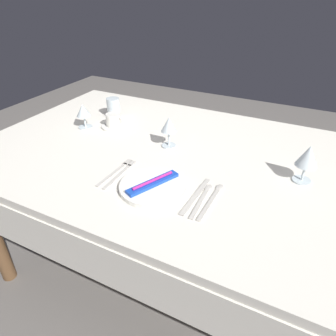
{
  "coord_description": "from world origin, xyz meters",
  "views": [
    {
      "loc": [
        0.46,
        -1.03,
        1.38
      ],
      "look_at": [
        0.02,
        -0.15,
        0.76
      ],
      "focal_mm": 32.25,
      "sensor_mm": 36.0,
      "label": 1
    }
  ],
  "objects_px": {
    "dinner_plate": "(153,186)",
    "wine_glass_right": "(169,126)",
    "dinner_knife": "(195,197)",
    "spoon_dessert": "(214,197)",
    "fork_inner": "(116,171)",
    "drink_tumbler": "(114,109)",
    "coffee_cup_left": "(114,120)",
    "toothbrush_package": "(153,183)",
    "fork_outer": "(121,173)",
    "spoon_soup": "(203,196)",
    "wine_glass_centre": "(83,112)",
    "wine_glass_left": "(308,157)"
  },
  "relations": [
    {
      "from": "fork_inner",
      "to": "wine_glass_right",
      "type": "xyz_separation_m",
      "value": [
        0.09,
        0.28,
        0.1
      ]
    },
    {
      "from": "fork_outer",
      "to": "dinner_knife",
      "type": "bearing_deg",
      "value": -2.07
    },
    {
      "from": "dinner_knife",
      "to": "spoon_soup",
      "type": "relative_size",
      "value": 1.13
    },
    {
      "from": "fork_inner",
      "to": "wine_glass_left",
      "type": "bearing_deg",
      "value": 21.37
    },
    {
      "from": "dinner_knife",
      "to": "wine_glass_centre",
      "type": "relative_size",
      "value": 1.87
    },
    {
      "from": "toothbrush_package",
      "to": "drink_tumbler",
      "type": "relative_size",
      "value": 1.99
    },
    {
      "from": "wine_glass_centre",
      "to": "wine_glass_left",
      "type": "xyz_separation_m",
      "value": [
        1.03,
        -0.02,
        0.02
      ]
    },
    {
      "from": "dinner_knife",
      "to": "coffee_cup_left",
      "type": "bearing_deg",
      "value": 148.79
    },
    {
      "from": "fork_inner",
      "to": "spoon_dessert",
      "type": "relative_size",
      "value": 0.98
    },
    {
      "from": "spoon_soup",
      "to": "wine_glass_right",
      "type": "distance_m",
      "value": 0.4
    },
    {
      "from": "coffee_cup_left",
      "to": "drink_tumbler",
      "type": "distance_m",
      "value": 0.14
    },
    {
      "from": "toothbrush_package",
      "to": "spoon_dessert",
      "type": "xyz_separation_m",
      "value": [
        0.21,
        0.05,
        -0.02
      ]
    },
    {
      "from": "toothbrush_package",
      "to": "wine_glass_centre",
      "type": "height_order",
      "value": "wine_glass_centre"
    },
    {
      "from": "wine_glass_left",
      "to": "wine_glass_right",
      "type": "xyz_separation_m",
      "value": [
        -0.57,
        0.03,
        -0.0
      ]
    },
    {
      "from": "wine_glass_left",
      "to": "dinner_knife",
      "type": "bearing_deg",
      "value": -139.49
    },
    {
      "from": "wine_glass_left",
      "to": "coffee_cup_left",
      "type": "bearing_deg",
      "value": 174.53
    },
    {
      "from": "spoon_dessert",
      "to": "fork_inner",
      "type": "bearing_deg",
      "value": -178.19
    },
    {
      "from": "drink_tumbler",
      "to": "spoon_soup",
      "type": "bearing_deg",
      "value": -33.33
    },
    {
      "from": "dinner_plate",
      "to": "wine_glass_right",
      "type": "relative_size",
      "value": 1.74
    },
    {
      "from": "toothbrush_package",
      "to": "coffee_cup_left",
      "type": "xyz_separation_m",
      "value": [
        -0.43,
        0.38,
        0.02
      ]
    },
    {
      "from": "wine_glass_left",
      "to": "drink_tumbler",
      "type": "height_order",
      "value": "wine_glass_left"
    },
    {
      "from": "toothbrush_package",
      "to": "spoon_dessert",
      "type": "bearing_deg",
      "value": 12.4
    },
    {
      "from": "toothbrush_package",
      "to": "drink_tumbler",
      "type": "height_order",
      "value": "drink_tumbler"
    },
    {
      "from": "fork_outer",
      "to": "coffee_cup_left",
      "type": "relative_size",
      "value": 2.27
    },
    {
      "from": "spoon_dessert",
      "to": "wine_glass_right",
      "type": "distance_m",
      "value": 0.42
    },
    {
      "from": "fork_inner",
      "to": "spoon_soup",
      "type": "bearing_deg",
      "value": 0.03
    },
    {
      "from": "wine_glass_left",
      "to": "fork_outer",
      "type": "bearing_deg",
      "value": -157.62
    },
    {
      "from": "toothbrush_package",
      "to": "coffee_cup_left",
      "type": "distance_m",
      "value": 0.57
    },
    {
      "from": "dinner_knife",
      "to": "wine_glass_right",
      "type": "bearing_deg",
      "value": 130.05
    },
    {
      "from": "fork_inner",
      "to": "drink_tumbler",
      "type": "xyz_separation_m",
      "value": [
        -0.33,
        0.46,
        0.04
      ]
    },
    {
      "from": "fork_inner",
      "to": "dinner_knife",
      "type": "relative_size",
      "value": 0.93
    },
    {
      "from": "coffee_cup_left",
      "to": "wine_glass_right",
      "type": "xyz_separation_m",
      "value": [
        0.34,
        -0.06,
        0.06
      ]
    },
    {
      "from": "toothbrush_package",
      "to": "fork_inner",
      "type": "xyz_separation_m",
      "value": [
        -0.18,
        0.03,
        -0.02
      ]
    },
    {
      "from": "coffee_cup_left",
      "to": "dinner_plate",
      "type": "bearing_deg",
      "value": -40.98
    },
    {
      "from": "spoon_soup",
      "to": "wine_glass_centre",
      "type": "xyz_separation_m",
      "value": [
        -0.74,
        0.27,
        0.08
      ]
    },
    {
      "from": "toothbrush_package",
      "to": "wine_glass_right",
      "type": "bearing_deg",
      "value": 106.55
    },
    {
      "from": "dinner_knife",
      "to": "dinner_plate",
      "type": "bearing_deg",
      "value": -172.6
    },
    {
      "from": "dinner_plate",
      "to": "fork_inner",
      "type": "height_order",
      "value": "dinner_plate"
    },
    {
      "from": "dinner_plate",
      "to": "wine_glass_right",
      "type": "distance_m",
      "value": 0.34
    },
    {
      "from": "spoon_soup",
      "to": "wine_glass_left",
      "type": "distance_m",
      "value": 0.4
    },
    {
      "from": "coffee_cup_left",
      "to": "wine_glass_right",
      "type": "relative_size",
      "value": 0.69
    },
    {
      "from": "fork_outer",
      "to": "wine_glass_left",
      "type": "xyz_separation_m",
      "value": [
        0.63,
        0.26,
        0.1
      ]
    },
    {
      "from": "drink_tumbler",
      "to": "spoon_dessert",
      "type": "bearing_deg",
      "value": -31.46
    },
    {
      "from": "spoon_dessert",
      "to": "wine_glass_left",
      "type": "distance_m",
      "value": 0.37
    },
    {
      "from": "coffee_cup_left",
      "to": "toothbrush_package",
      "type": "bearing_deg",
      "value": -40.98
    },
    {
      "from": "toothbrush_package",
      "to": "spoon_soup",
      "type": "xyz_separation_m",
      "value": [
        0.18,
        0.03,
        -0.02
      ]
    },
    {
      "from": "fork_outer",
      "to": "spoon_soup",
      "type": "relative_size",
      "value": 1.05
    },
    {
      "from": "dinner_knife",
      "to": "spoon_dessert",
      "type": "xyz_separation_m",
      "value": [
        0.06,
        0.03,
        -0.0
      ]
    },
    {
      "from": "wine_glass_centre",
      "to": "wine_glass_left",
      "type": "height_order",
      "value": "wine_glass_left"
    },
    {
      "from": "spoon_soup",
      "to": "wine_glass_right",
      "type": "bearing_deg",
      "value": 134.19
    }
  ]
}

